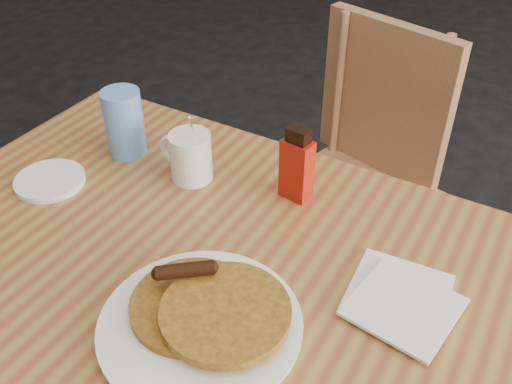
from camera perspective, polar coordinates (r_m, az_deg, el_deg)
main_table at (r=1.00m, az=-4.51°, el=-8.94°), size 1.26×0.88×0.75m
chair_main_far at (r=1.64m, az=10.87°, el=3.51°), size 0.48×0.49×0.89m
pancake_plate at (r=0.87m, az=-5.31°, el=-12.53°), size 0.30×0.30×0.07m
coffee_mug at (r=1.14m, az=-6.66°, el=3.66°), size 0.12×0.08×0.16m
syrup_bottle at (r=1.07m, az=4.10°, el=2.61°), size 0.06×0.04×0.15m
napkin_stack at (r=0.93m, az=14.30°, el=-10.39°), size 0.18×0.19×0.01m
blue_tumbler at (r=1.23m, az=-13.04°, el=6.76°), size 0.09×0.09×0.14m
side_saucer at (r=1.21m, az=-19.92°, el=1.09°), size 0.18×0.18×0.01m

